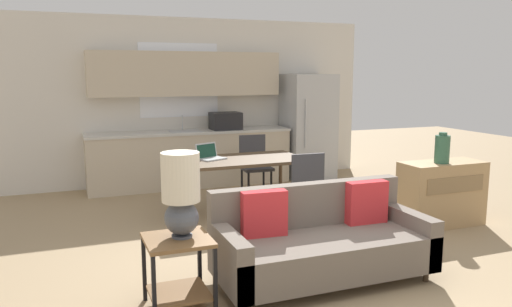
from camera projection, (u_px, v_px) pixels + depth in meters
name	position (u px, v px, depth m)	size (l,w,h in m)	color
ground_plane	(315.00, 292.00, 4.20)	(20.00, 20.00, 0.00)	#9E8460
wall_back	(184.00, 101.00, 8.24)	(6.40, 0.07, 2.70)	silver
kitchen_counter	(190.00, 134.00, 8.05)	(3.27, 0.65, 2.15)	beige
refrigerator	(308.00, 126.00, 8.67)	(0.80, 0.76, 1.79)	#B7BABC
dining_table	(237.00, 163.00, 6.35)	(1.67, 0.89, 0.74)	brown
couch	(320.00, 242.00, 4.43)	(1.89, 0.80, 0.82)	#3D2D1E
side_table	(178.00, 261.00, 3.86)	(0.50, 0.50, 0.57)	brown
table_lamp	(181.00, 192.00, 3.79)	(0.29, 0.29, 0.66)	#4C515B
credenza	(441.00, 193.00, 5.99)	(1.02, 0.45, 0.77)	tan
vase	(442.00, 149.00, 5.83)	(0.17, 0.17, 0.36)	#336047
dining_chair_far_right	(255.00, 163.00, 7.28)	(0.44, 0.44, 0.92)	#38383D
dining_chair_near_right	(303.00, 186.00, 5.82)	(0.44, 0.44, 0.92)	#38383D
laptop	(210.00, 155.00, 6.31)	(0.39, 0.36, 0.20)	#B7BABC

